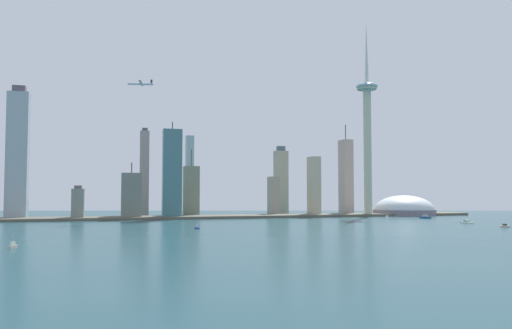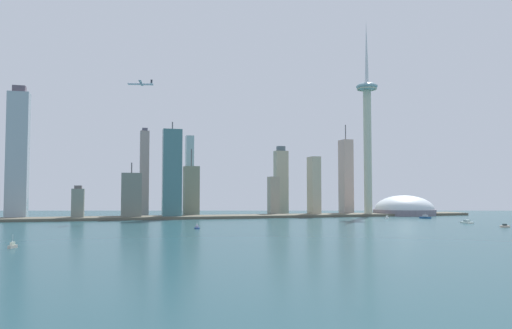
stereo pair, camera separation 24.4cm
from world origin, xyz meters
The scene contains 22 objects.
ground_plane centered at (0.00, 0.00, 0.00)m, with size 6000.00×6000.00×0.00m, color #1E434B.
waterfront_pier centered at (0.00, 446.17, 1.85)m, with size 770.46×54.57×3.71m, color #5C5849.
observation_tower centered at (219.24, 440.02, 144.67)m, with size 33.60×33.60×309.50m.
stadium_dome centered at (289.12, 451.01, 8.42)m, with size 98.01×98.01×44.85m.
skyscraper_0 centered at (-116.36, 520.49, 66.01)m, with size 13.10×20.08×134.96m.
skyscraper_1 centered at (138.63, 463.49, 45.98)m, with size 14.35×23.65×91.96m.
skyscraper_2 centered at (-137.52, 450.84, 31.74)m, with size 26.94×21.57×77.85m.
skyscraper_3 centered at (-206.69, 448.00, 21.65)m, with size 15.66×19.99×45.89m.
skyscraper_4 centered at (108.60, 534.59, 54.49)m, with size 21.64×15.59×114.00m.
skyscraper_5 centered at (213.58, 505.15, 62.39)m, with size 16.99×23.93×150.32m.
skyscraper_6 centered at (-286.82, 477.32, 88.02)m, with size 27.24×21.39×181.65m.
skyscraper_7 centered at (-48.18, 494.55, 38.08)m, with size 22.36×22.67×102.30m.
skyscraper_8 centered at (81.47, 491.94, 30.66)m, with size 15.06×17.74×61.31m.
skyscraper_9 centered at (-82.89, 443.25, 62.52)m, with size 26.27×16.44×135.64m.
skyscraper_10 centered at (-46.18, 528.56, 63.04)m, with size 12.15×15.83×126.08m.
boat_0 centered at (245.69, 248.11, 1.47)m, with size 8.07×17.80×4.07m.
boat_1 centered at (209.40, 368.31, 1.43)m, with size 8.55×8.98×8.57m.
boat_2 centered at (-79.04, 246.23, 1.36)m, with size 4.16×8.76×7.43m.
boat_3 centered at (-225.39, 106.16, 1.54)m, with size 5.57×7.17×9.59m.
boat_5 centered at (237.47, 178.49, 1.40)m, with size 9.89×6.04×3.79m.
boat_6 centered at (261.82, 354.50, 1.87)m, with size 12.23×15.57×8.56m.
airplane centered at (-127.34, 439.08, 186.21)m, with size 34.90×36.76×8.13m.
Camera 2 is at (-161.15, -261.97, 37.57)m, focal length 35.22 mm.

